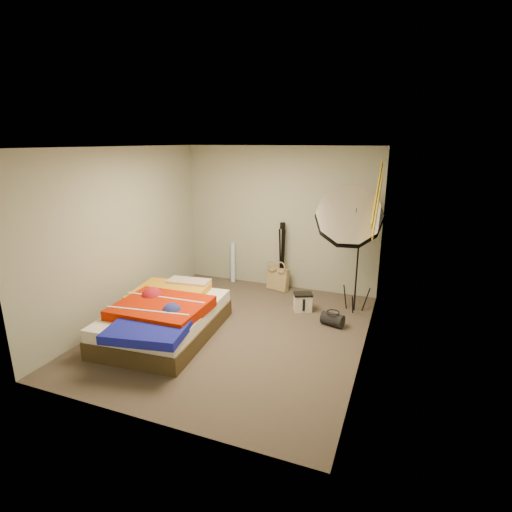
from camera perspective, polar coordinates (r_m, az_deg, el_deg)
The scene contains 15 objects.
floor at distance 5.71m, azimuth -3.17°, elevation -10.68°, with size 4.00×4.00×0.00m, color #4D4239.
ceiling at distance 5.10m, azimuth -3.62°, elevation 15.28°, with size 4.00×4.00×0.00m, color silver.
wall_back at distance 7.09m, azimuth 3.37°, elevation 5.35°, with size 3.50×3.50×0.00m, color #9A9D8C.
wall_front at distance 3.64m, azimuth -16.65°, elevation -5.91°, with size 3.50×3.50×0.00m, color #9A9D8C.
wall_left at distance 6.19m, azimuth -18.32°, elevation 2.96°, with size 4.00×4.00×0.00m, color #9A9D8C.
wall_right at distance 4.83m, azimuth 15.86°, elevation -0.39°, with size 4.00×4.00×0.00m, color #9A9D8C.
tote_bag at distance 7.15m, azimuth 3.17°, elevation -3.29°, with size 0.40×0.12×0.40m, color tan.
wrapping_roll at distance 7.52m, azimuth -3.33°, elevation -0.94°, with size 0.08×0.08×0.74m, color #6AA0DB.
camera_case at distance 6.33m, azimuth 6.69°, elevation -6.64°, with size 0.27×0.19×0.27m, color silver.
duffel_bag at distance 5.93m, azimuth 10.88°, elevation -8.88°, with size 0.19×0.19×0.31m, color black.
wall_stripe_upper at distance 5.28m, azimuth 16.91°, elevation 8.67°, with size 0.02×1.10×0.10m, color gold.
wall_stripe_lower at distance 5.56m, azimuth 16.97°, elevation 6.92°, with size 0.02×1.10×0.10m, color gold.
bed at distance 5.63m, azimuth -12.93°, elevation -8.47°, with size 1.48×2.06×0.54m.
photo_umbrella at distance 5.99m, azimuth 13.13°, elevation 5.30°, with size 1.17×0.80×2.08m.
camera_tripod at distance 7.06m, azimuth 3.76°, elevation 0.69°, with size 0.09×0.09×1.22m.
Camera 1 is at (2.13, -4.63, 2.57)m, focal length 28.00 mm.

